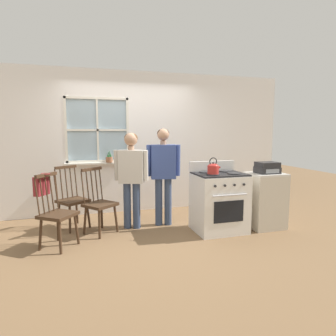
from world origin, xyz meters
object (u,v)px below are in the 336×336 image
object	(u,v)px
person_elderly_left	(131,171)
potted_plant	(109,158)
stereo	(267,168)
chair_near_wall	(72,200)
handbag	(41,185)
side_counter	(265,200)
kettle	(213,168)
chair_by_window	(57,214)
person_teen_center	(163,167)
chair_center_cluster	(99,204)
stove	(219,202)

from	to	relation	value
person_elderly_left	potted_plant	bearing A→B (deg)	123.39
potted_plant	stereo	bearing A→B (deg)	-33.94
chair_near_wall	stereo	distance (m)	3.19
handbag	side_counter	world-z (taller)	handbag
kettle	potted_plant	size ratio (longest dim) A/B	1.10
chair_near_wall	kettle	size ratio (longest dim) A/B	4.10
chair_by_window	side_counter	world-z (taller)	chair_by_window
chair_by_window	handbag	size ratio (longest dim) A/B	3.30
chair_near_wall	person_teen_center	distance (m)	1.57
chair_by_window	chair_center_cluster	size ratio (longest dim) A/B	1.00
kettle	handbag	bearing A→B (deg)	172.99
person_elderly_left	stereo	distance (m)	2.18
chair_center_cluster	stereo	distance (m)	2.72
chair_near_wall	potted_plant	bearing A→B (deg)	11.68
person_teen_center	stove	bearing A→B (deg)	-24.62
stove	handbag	distance (m)	2.62
kettle	handbag	distance (m)	2.44
person_elderly_left	person_teen_center	world-z (taller)	person_teen_center
person_teen_center	kettle	world-z (taller)	person_teen_center
person_teen_center	chair_by_window	bearing A→B (deg)	-151.36
kettle	stereo	bearing A→B (deg)	3.48
person_elderly_left	kettle	size ratio (longest dim) A/B	6.26
chair_center_cluster	potted_plant	world-z (taller)	potted_plant
person_teen_center	kettle	bearing A→B (deg)	-38.14
kettle	chair_by_window	bearing A→B (deg)	175.97
person_teen_center	chair_near_wall	bearing A→B (deg)	-179.25
chair_near_wall	handbag	bearing A→B (deg)	-153.84
person_teen_center	chair_center_cluster	bearing A→B (deg)	-163.15
chair_near_wall	person_teen_center	xyz separation A→B (m)	(1.46, -0.27, 0.52)
chair_by_window	kettle	bearing A→B (deg)	-57.26
chair_center_cluster	stereo	bearing A→B (deg)	-49.36
stereo	potted_plant	bearing A→B (deg)	146.06
chair_near_wall	kettle	bearing A→B (deg)	-58.71
stove	side_counter	xyz separation A→B (m)	(0.81, -0.05, -0.02)
chair_near_wall	kettle	distance (m)	2.32
person_elderly_left	stove	world-z (taller)	person_elderly_left
chair_near_wall	handbag	xyz separation A→B (m)	(-0.37, -0.65, 0.38)
stove	potted_plant	bearing A→B (deg)	135.61
stove	kettle	distance (m)	0.59
kettle	person_teen_center	bearing A→B (deg)	130.69
chair_near_wall	chair_center_cluster	bearing A→B (deg)	-76.77
chair_near_wall	side_counter	bearing A→B (deg)	-49.85
chair_near_wall	side_counter	distance (m)	3.14
stove	chair_center_cluster	bearing A→B (deg)	166.39
person_elderly_left	side_counter	xyz separation A→B (m)	(2.10, -0.58, -0.49)
chair_center_cluster	stereo	world-z (taller)	stereo
chair_near_wall	side_counter	size ratio (longest dim) A/B	1.13
chair_by_window	stereo	distance (m)	3.25
stove	handbag	bearing A→B (deg)	176.34
chair_near_wall	handbag	size ratio (longest dim) A/B	3.30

